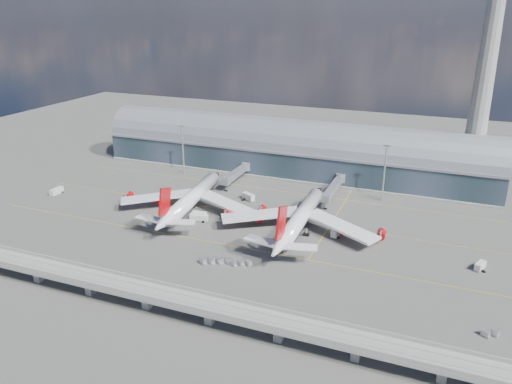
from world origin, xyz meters
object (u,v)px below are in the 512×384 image
at_px(floodlight_mast_right, 384,172).
at_px(cargo_train_1, 216,261).
at_px(service_truck_4, 336,233).
at_px(service_truck_5, 248,197).
at_px(floodlight_mast_left, 183,148).
at_px(control_tower, 484,79).
at_px(cargo_train_0, 241,263).
at_px(service_truck_3, 480,266).
at_px(service_truck_0, 57,191).
at_px(service_truck_1, 199,216).
at_px(cargo_train_2, 490,333).
at_px(airliner_right, 300,219).
at_px(airliner_left, 191,199).
at_px(service_truck_2, 199,218).

xyz_separation_m(floodlight_mast_right, cargo_train_1, (-43.35, -78.95, -12.67)).
relative_size(service_truck_4, cargo_train_1, 0.50).
height_order(floodlight_mast_right, service_truck_5, floodlight_mast_right).
bearing_deg(floodlight_mast_left, floodlight_mast_right, 0.00).
bearing_deg(service_truck_4, control_tower, 66.04).
relative_size(floodlight_mast_right, cargo_train_0, 3.63).
xyz_separation_m(service_truck_3, service_truck_4, (-49.87, 6.91, 0.20)).
bearing_deg(cargo_train_1, service_truck_0, 95.19).
xyz_separation_m(service_truck_1, cargo_train_2, (106.58, -38.71, -0.82)).
relative_size(airliner_right, service_truck_5, 9.94).
relative_size(floodlight_mast_left, airliner_right, 0.39).
height_order(floodlight_mast_right, cargo_train_0, floodlight_mast_right).
distance_m(floodlight_mast_left, service_truck_4, 100.13).
distance_m(airliner_left, cargo_train_0, 51.55).
height_order(service_truck_2, cargo_train_2, service_truck_2).
relative_size(floodlight_mast_left, service_truck_3, 4.59).
bearing_deg(floodlight_mast_right, cargo_train_2, -64.82).
relative_size(service_truck_0, cargo_train_2, 1.47).
height_order(airliner_left, service_truck_0, airliner_left).
height_order(floodlight_mast_right, airliner_right, floodlight_mast_right).
distance_m(control_tower, cargo_train_2, 126.26).
relative_size(floodlight_mast_right, airliner_left, 0.39).
height_order(floodlight_mast_left, service_truck_4, floodlight_mast_left).
distance_m(floodlight_mast_left, service_truck_2, 61.83).
height_order(airliner_right, service_truck_0, airliner_right).
xyz_separation_m(floodlight_mast_left, service_truck_3, (139.31, -50.26, -12.34)).
xyz_separation_m(cargo_train_0, cargo_train_2, (75.90, -10.37, 0.02)).
height_order(service_truck_2, cargo_train_1, service_truck_2).
bearing_deg(cargo_train_2, floodlight_mast_left, 85.62).
bearing_deg(service_truck_0, airliner_right, -2.07).
xyz_separation_m(service_truck_0, cargo_train_1, (96.48, -31.57, -0.57)).
bearing_deg(floodlight_mast_left, airliner_left, -57.06).
distance_m(airliner_right, cargo_train_0, 34.11).
bearing_deg(service_truck_1, floodlight_mast_right, -59.47).
xyz_separation_m(airliner_right, service_truck_3, (63.62, -5.31, -4.20)).
relative_size(airliner_left, service_truck_1, 11.15).
distance_m(service_truck_2, cargo_train_1, 36.58).
height_order(airliner_left, service_truck_2, airliner_left).
height_order(control_tower, service_truck_2, control_tower).
bearing_deg(cargo_train_1, control_tower, -12.92).
bearing_deg(airliner_right, cargo_train_1, -121.31).
height_order(floodlight_mast_right, cargo_train_1, floodlight_mast_right).
height_order(service_truck_5, cargo_train_1, service_truck_5).
height_order(floodlight_mast_left, airliner_right, floodlight_mast_left).
bearing_deg(airliner_left, cargo_train_0, -49.24).
height_order(floodlight_mast_right, service_truck_2, floodlight_mast_right).
bearing_deg(control_tower, service_truck_5, -151.39).
bearing_deg(service_truck_4, service_truck_0, -169.62).
distance_m(floodlight_mast_right, cargo_train_1, 90.95).
bearing_deg(service_truck_1, airliner_left, 41.89).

